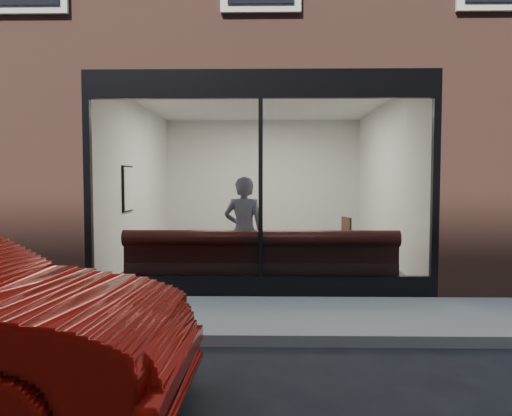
{
  "coord_description": "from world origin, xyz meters",
  "views": [
    {
      "loc": [
        0.06,
        -4.98,
        1.68
      ],
      "look_at": [
        -0.07,
        2.4,
        1.25
      ],
      "focal_mm": 35.0,
      "sensor_mm": 36.0,
      "label": 1
    }
  ],
  "objects_px": {
    "cafe_table_left": "(226,235)",
    "cafe_table_right": "(352,235)",
    "person": "(244,232)",
    "cafe_chair_right": "(337,254)",
    "banquette": "(261,275)"
  },
  "relations": [
    {
      "from": "banquette",
      "to": "person",
      "type": "distance_m",
      "value": 0.73
    },
    {
      "from": "cafe_table_right",
      "to": "person",
      "type": "bearing_deg",
      "value": -159.35
    },
    {
      "from": "banquette",
      "to": "person",
      "type": "height_order",
      "value": "person"
    },
    {
      "from": "cafe_table_left",
      "to": "person",
      "type": "bearing_deg",
      "value": -59.15
    },
    {
      "from": "person",
      "to": "cafe_table_right",
      "type": "distance_m",
      "value": 1.92
    },
    {
      "from": "cafe_chair_right",
      "to": "banquette",
      "type": "bearing_deg",
      "value": 39.5
    },
    {
      "from": "person",
      "to": "cafe_chair_right",
      "type": "relative_size",
      "value": 4.52
    },
    {
      "from": "cafe_table_left",
      "to": "cafe_chair_right",
      "type": "bearing_deg",
      "value": 31.63
    },
    {
      "from": "person",
      "to": "cafe_chair_right",
      "type": "bearing_deg",
      "value": -125.1
    },
    {
      "from": "cafe_table_left",
      "to": "cafe_table_right",
      "type": "xyz_separation_m",
      "value": [
        2.11,
        0.15,
        0.0
      ]
    },
    {
      "from": "cafe_table_right",
      "to": "cafe_chair_right",
      "type": "distance_m",
      "value": 1.21
    },
    {
      "from": "banquette",
      "to": "person",
      "type": "xyz_separation_m",
      "value": [
        -0.26,
        0.25,
        0.64
      ]
    },
    {
      "from": "person",
      "to": "cafe_chair_right",
      "type": "distance_m",
      "value": 2.53
    },
    {
      "from": "cafe_table_left",
      "to": "cafe_table_right",
      "type": "bearing_deg",
      "value": 3.98
    },
    {
      "from": "cafe_table_left",
      "to": "cafe_chair_right",
      "type": "distance_m",
      "value": 2.42
    }
  ]
}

